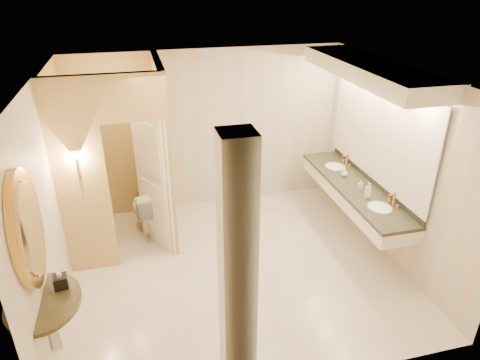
% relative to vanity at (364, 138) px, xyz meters
% --- Properties ---
extents(floor, '(4.50, 4.50, 0.00)m').
position_rel_vanity_xyz_m(floor, '(-1.98, -0.40, -1.63)').
color(floor, silver).
rests_on(floor, ground).
extents(ceiling, '(4.50, 4.50, 0.00)m').
position_rel_vanity_xyz_m(ceiling, '(-1.98, -0.40, 1.07)').
color(ceiling, white).
rests_on(ceiling, wall_back).
extents(wall_back, '(4.50, 0.02, 2.70)m').
position_rel_vanity_xyz_m(wall_back, '(-1.98, 1.60, -0.28)').
color(wall_back, beige).
rests_on(wall_back, floor).
extents(wall_front, '(4.50, 0.02, 2.70)m').
position_rel_vanity_xyz_m(wall_front, '(-1.98, -2.40, -0.28)').
color(wall_front, beige).
rests_on(wall_front, floor).
extents(wall_left, '(0.02, 4.00, 2.70)m').
position_rel_vanity_xyz_m(wall_left, '(-4.23, -0.40, -0.28)').
color(wall_left, beige).
rests_on(wall_left, floor).
extents(wall_right, '(0.02, 4.00, 2.70)m').
position_rel_vanity_xyz_m(wall_right, '(0.27, -0.40, -0.28)').
color(wall_right, beige).
rests_on(wall_right, floor).
extents(toilet_closet, '(1.50, 1.55, 2.70)m').
position_rel_vanity_xyz_m(toilet_closet, '(-3.11, 0.57, -0.24)').
color(toilet_closet, '#EAD17A').
rests_on(toilet_closet, floor).
extents(wall_sconce, '(0.14, 0.14, 0.42)m').
position_rel_vanity_xyz_m(wall_sconce, '(-3.90, 0.03, 0.10)').
color(wall_sconce, '#D68F44').
rests_on(wall_sconce, toilet_closet).
extents(vanity, '(0.75, 2.77, 2.09)m').
position_rel_vanity_xyz_m(vanity, '(0.00, 0.00, 0.00)').
color(vanity, white).
rests_on(vanity, floor).
extents(console_shelf, '(0.89, 0.89, 1.90)m').
position_rel_vanity_xyz_m(console_shelf, '(-4.19, -1.55, -0.29)').
color(console_shelf, black).
rests_on(console_shelf, floor).
extents(pillar, '(0.30, 0.30, 2.70)m').
position_rel_vanity_xyz_m(pillar, '(-2.40, -2.20, -0.28)').
color(pillar, white).
rests_on(pillar, floor).
extents(tissue_box, '(0.15, 0.15, 0.13)m').
position_rel_vanity_xyz_m(tissue_box, '(-4.06, -1.38, -0.69)').
color(tissue_box, black).
rests_on(tissue_box, console_shelf).
extents(toilet, '(0.63, 0.87, 0.80)m').
position_rel_vanity_xyz_m(toilet, '(-3.13, 0.83, -1.23)').
color(toilet, white).
rests_on(toilet, floor).
extents(soap_bottle_a, '(0.06, 0.06, 0.12)m').
position_rel_vanity_xyz_m(soap_bottle_a, '(-0.02, -0.12, -0.69)').
color(soap_bottle_a, beige).
rests_on(soap_bottle_a, vanity).
extents(soap_bottle_b, '(0.10, 0.10, 0.13)m').
position_rel_vanity_xyz_m(soap_bottle_b, '(-0.06, 0.31, -0.69)').
color(soap_bottle_b, silver).
rests_on(soap_bottle_b, vanity).
extents(soap_bottle_c, '(0.10, 0.10, 0.24)m').
position_rel_vanity_xyz_m(soap_bottle_c, '(-0.07, -0.41, -0.64)').
color(soap_bottle_c, '#C6B28C').
rests_on(soap_bottle_c, vanity).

